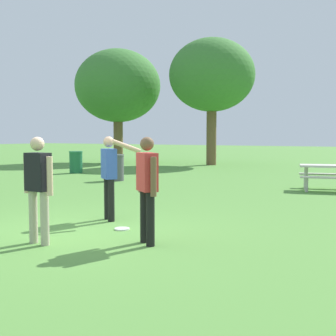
# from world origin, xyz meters

# --- Properties ---
(ground_plane) EXTENTS (120.00, 120.00, 0.00)m
(ground_plane) POSITION_xyz_m (0.00, 0.00, 0.00)
(ground_plane) COLOR #568E3D
(person_thrower) EXTENTS (0.83, 0.52, 1.64)m
(person_thrower) POSITION_xyz_m (-0.16, 1.16, 0.96)
(person_thrower) COLOR black
(person_thrower) RESTS_ON ground
(person_catcher) EXTENTS (0.50, 0.40, 1.64)m
(person_catcher) POSITION_xyz_m (1.48, -0.10, 0.94)
(person_catcher) COLOR black
(person_catcher) RESTS_ON ground
(person_bystander) EXTENTS (0.61, 0.25, 1.64)m
(person_bystander) POSITION_xyz_m (0.03, -0.90, 0.94)
(person_bystander) COLOR #B7AD93
(person_bystander) RESTS_ON ground
(frisbee) EXTENTS (0.27, 0.27, 0.03)m
(frisbee) POSITION_xyz_m (0.54, 0.57, 0.01)
(frisbee) COLOR white
(frisbee) RESTS_ON ground
(picnic_table_near) EXTENTS (1.99, 1.79, 0.77)m
(picnic_table_near) POSITION_xyz_m (2.79, 8.13, 0.56)
(picnic_table_near) COLOR beige
(picnic_table_near) RESTS_ON ground
(trash_can_beside_table) EXTENTS (0.59, 0.59, 0.96)m
(trash_can_beside_table) POSITION_xyz_m (-4.49, 7.34, 0.48)
(trash_can_beside_table) COLOR #515156
(trash_can_beside_table) RESTS_ON ground
(trash_can_further_along) EXTENTS (0.59, 0.59, 0.96)m
(trash_can_further_along) POSITION_xyz_m (-7.91, 9.10, 0.48)
(trash_can_further_along) COLOR #1E663D
(trash_can_further_along) RESTS_ON ground
(tree_tall_left) EXTENTS (5.12, 5.12, 6.78)m
(tree_tall_left) POSITION_xyz_m (-10.71, 16.18, 4.58)
(tree_tall_left) COLOR brown
(tree_tall_left) RESTS_ON ground
(tree_broad_center) EXTENTS (4.71, 4.71, 6.95)m
(tree_broad_center) POSITION_xyz_m (-4.88, 16.86, 4.91)
(tree_broad_center) COLOR brown
(tree_broad_center) RESTS_ON ground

